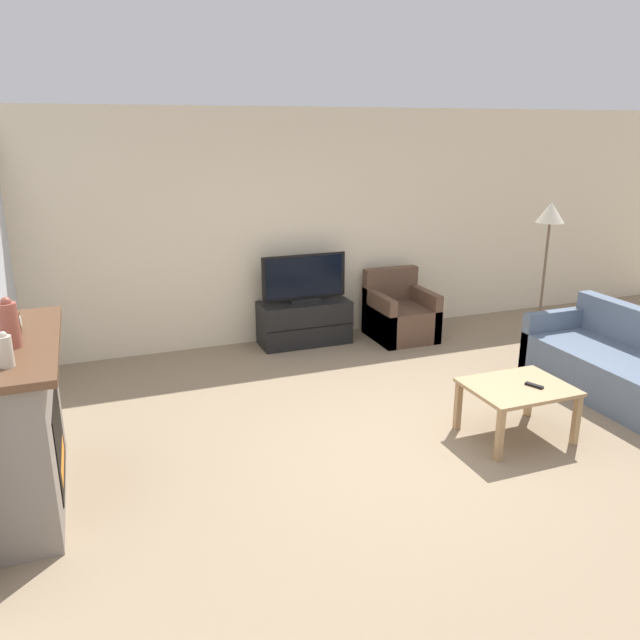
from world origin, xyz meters
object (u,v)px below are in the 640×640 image
coffee_table (518,393)px  armchair (400,316)px  mantel_clock (15,323)px  remote (534,385)px  mantel_vase_left (5,350)px  tv_stand (304,322)px  floor_lamp (549,226)px  mantel_vase_centre_left (9,324)px  tv (304,280)px  fireplace (24,422)px

coffee_table → armchair: bearing=83.2°
mantel_clock → remote: mantel_clock is taller
mantel_vase_left → armchair: bearing=33.7°
tv_stand → remote: 3.08m
armchair → floor_lamp: 2.00m
mantel_vase_centre_left → remote: size_ratio=2.14×
mantel_vase_centre_left → armchair: bearing=30.0°
tv_stand → tv: 0.52m
floor_lamp → mantel_vase_left: bearing=-162.6°
fireplace → tv: (2.86, 2.40, 0.19)m
mantel_clock → tv_stand: mantel_clock is taller
tv_stand → tv: bearing=-90.0°
mantel_vase_left → mantel_vase_centre_left: bearing=90.0°
mantel_clock → tv: bearing=38.3°
armchair → remote: 2.72m
tv_stand → floor_lamp: size_ratio=0.63×
fireplace → tv: 3.74m
remote → mantel_clock: bearing=146.2°
tv_stand → remote: bearing=-71.9°
tv_stand → floor_lamp: 2.95m
mantel_clock → floor_lamp: size_ratio=0.09×
mantel_vase_centre_left → floor_lamp: (5.23, 1.28, 0.15)m
mantel_clock → tv_stand: (2.84, 2.24, -0.98)m
armchair → coffee_table: armchair is taller
fireplace → mantel_clock: (0.02, 0.16, 0.65)m
fireplace → coffee_table: fireplace is taller
tv → tv_stand: bearing=90.0°
mantel_vase_left → mantel_clock: mantel_vase_left is taller
fireplace → floor_lamp: floor_lamp is taller
fireplace → mantel_vase_centre_left: 0.73m
mantel_vase_centre_left → armchair: (4.00, 2.31, -1.04)m
mantel_vase_left → remote: 3.87m
tv → mantel_vase_left: bearing=-134.6°
tv_stand → armchair: size_ratio=1.31×
mantel_vase_left → mantel_vase_centre_left: mantel_vase_centre_left is taller
mantel_vase_centre_left → mantel_clock: 0.29m
mantel_vase_centre_left → tv: bearing=41.6°
mantel_clock → floor_lamp: 5.33m
mantel_vase_left → armchair: size_ratio=0.26×
fireplace → armchair: (4.02, 2.20, -0.31)m
tv_stand → coffee_table: tv_stand is taller
fireplace → remote: (3.81, -0.51, -0.12)m
mantel_vase_left → floor_lamp: 5.49m
mantel_clock → armchair: mantel_clock is taller
mantel_vase_centre_left → coffee_table: mantel_vase_centre_left is taller
mantel_vase_left → armchair: mantel_vase_left is taller
mantel_vase_left → tv_stand: 4.17m
tv → floor_lamp: (2.39, -1.24, 0.68)m
tv → remote: tv is taller
mantel_vase_centre_left → remote: bearing=-5.9°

